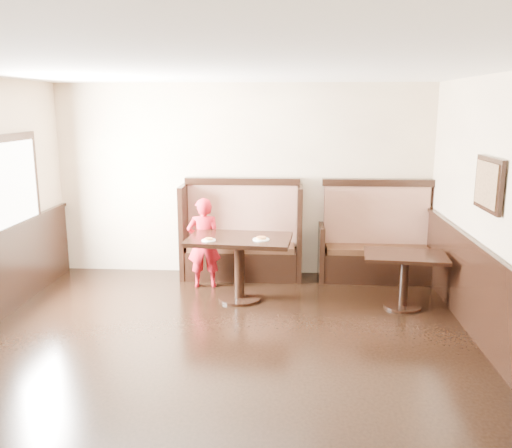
# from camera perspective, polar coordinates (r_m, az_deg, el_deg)

# --- Properties ---
(ground) EXTENTS (7.00, 7.00, 0.00)m
(ground) POSITION_cam_1_polar(r_m,az_deg,el_deg) (5.09, -4.89, -16.88)
(ground) COLOR black
(ground) RESTS_ON ground
(room_shell) EXTENTS (7.00, 7.00, 7.00)m
(room_shell) POSITION_cam_1_polar(r_m,az_deg,el_deg) (5.11, -7.91, -8.56)
(room_shell) COLOR beige
(room_shell) RESTS_ON ground
(booth_main) EXTENTS (1.75, 0.72, 1.45)m
(booth_main) POSITION_cam_1_polar(r_m,az_deg,el_deg) (7.96, -1.50, -1.84)
(booth_main) COLOR black
(booth_main) RESTS_ON ground
(booth_neighbor) EXTENTS (1.65, 0.72, 1.45)m
(booth_neighbor) POSITION_cam_1_polar(r_m,az_deg,el_deg) (8.04, 12.50, -2.34)
(booth_neighbor) COLOR black
(booth_neighbor) RESTS_ON ground
(table_main) EXTENTS (1.37, 0.92, 0.83)m
(table_main) POSITION_cam_1_polar(r_m,az_deg,el_deg) (6.96, -1.77, -2.97)
(table_main) COLOR black
(table_main) RESTS_ON ground
(table_neighbor) EXTENTS (1.05, 0.74, 0.69)m
(table_neighbor) POSITION_cam_1_polar(r_m,az_deg,el_deg) (6.97, 15.38, -4.45)
(table_neighbor) COLOR black
(table_neighbor) RESTS_ON ground
(child) EXTENTS (0.49, 0.36, 1.26)m
(child) POSITION_cam_1_polar(r_m,az_deg,el_deg) (7.49, -5.51, -1.99)
(child) COLOR red
(child) RESTS_ON ground
(pizza_plate_left) EXTENTS (0.18, 0.18, 0.03)m
(pizza_plate_left) POSITION_cam_1_polar(r_m,az_deg,el_deg) (6.77, -5.00, -1.65)
(pizza_plate_left) COLOR white
(pizza_plate_left) RESTS_ON table_main
(pizza_plate_right) EXTENTS (0.21, 0.21, 0.04)m
(pizza_plate_right) POSITION_cam_1_polar(r_m,az_deg,el_deg) (6.78, 0.54, -1.56)
(pizza_plate_right) COLOR white
(pizza_plate_right) RESTS_ON table_main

